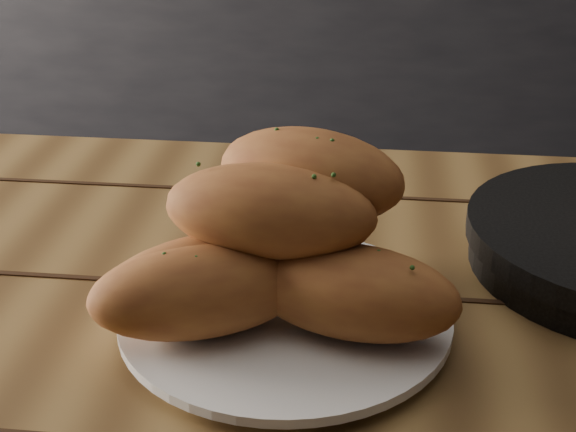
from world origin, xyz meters
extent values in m
cube|color=black|center=(0.00, 1.70, 0.45)|extent=(2.80, 0.60, 0.90)
cube|color=brown|center=(0.60, -0.54, 0.73)|extent=(1.55, 0.88, 0.04)
cylinder|color=white|center=(0.43, -0.50, 0.76)|extent=(0.24, 0.24, 0.01)
cylinder|color=white|center=(0.43, -0.50, 0.76)|extent=(0.26, 0.26, 0.01)
ellipsoid|color=#A4642D|center=(0.37, -0.53, 0.80)|extent=(0.18, 0.13, 0.07)
ellipsoid|color=#A4642D|center=(0.48, -0.52, 0.80)|extent=(0.17, 0.10, 0.07)
ellipsoid|color=#A4642D|center=(0.42, -0.44, 0.80)|extent=(0.12, 0.17, 0.07)
ellipsoid|color=#A4642D|center=(0.42, -0.50, 0.86)|extent=(0.17, 0.09, 0.07)
ellipsoid|color=#A4642D|center=(0.44, -0.46, 0.87)|extent=(0.16, 0.11, 0.07)
ellipsoid|color=#A4642D|center=(0.37, -0.52, 0.80)|extent=(0.18, 0.15, 0.07)
camera|label=1|loc=(0.49, -1.03, 1.12)|focal=50.00mm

